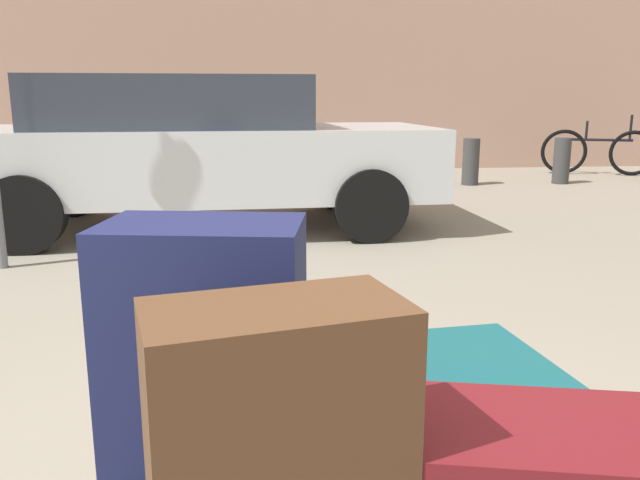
{
  "coord_description": "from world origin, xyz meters",
  "views": [
    {
      "loc": [
        -0.25,
        -1.22,
        1.23
      ],
      "look_at": [
        0.0,
        1.2,
        0.69
      ],
      "focal_mm": 35.9,
      "sensor_mm": 36.0,
      "label": 1
    }
  ],
  "objects": [
    {
      "name": "suitcase_teal_rear_left",
      "position": [
        0.17,
        0.17,
        0.48
      ],
      "size": [
        0.58,
        0.48,
        0.28
      ],
      "primitive_type": "cube",
      "rotation": [
        0.0,
        0.0,
        0.11
      ],
      "color": "#144C51",
      "rests_on": "luggage_cart"
    },
    {
      "name": "bicycle_leaning",
      "position": [
        5.31,
        8.66,
        0.37
      ],
      "size": [
        1.66,
        0.7,
        0.96
      ],
      "color": "black",
      "rests_on": "ground_plane"
    },
    {
      "name": "bollard_kerb_near",
      "position": [
        2.85,
        7.67,
        0.33
      ],
      "size": [
        0.24,
        0.24,
        0.66
      ],
      "primitive_type": "cylinder",
      "color": "#383838",
      "rests_on": "ground_plane"
    },
    {
      "name": "suitcase_brown_center",
      "position": [
        -0.22,
        -0.3,
        0.63
      ],
      "size": [
        0.44,
        0.3,
        0.59
      ],
      "primitive_type": "cube",
      "rotation": [
        0.0,
        0.0,
        0.23
      ],
      "color": "#51331E",
      "rests_on": "luggage_cart"
    },
    {
      "name": "bollard_kerb_mid",
      "position": [
        4.21,
        7.67,
        0.33
      ],
      "size": [
        0.24,
        0.24,
        0.66
      ],
      "primitive_type": "cylinder",
      "color": "#383838",
      "rests_on": "ground_plane"
    },
    {
      "name": "parked_car",
      "position": [
        -0.77,
        4.95,
        0.76
      ],
      "size": [
        4.37,
        2.07,
        1.42
      ],
      "color": "silver",
      "rests_on": "ground_plane"
    },
    {
      "name": "suitcase_navy_front_left",
      "position": [
        -0.37,
        0.15,
        0.66
      ],
      "size": [
        0.47,
        0.34,
        0.63
      ],
      "primitive_type": "cube",
      "rotation": [
        0.0,
        0.0,
        -0.16
      ],
      "color": "#191E47",
      "rests_on": "luggage_cart"
    }
  ]
}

